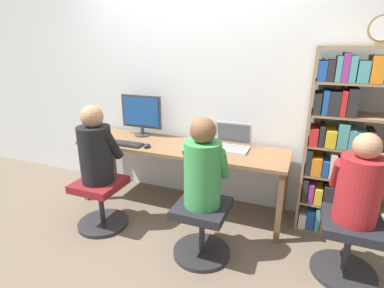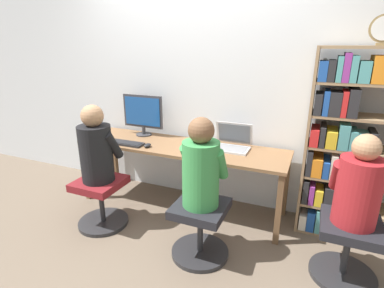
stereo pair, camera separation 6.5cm
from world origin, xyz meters
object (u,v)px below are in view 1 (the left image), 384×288
object	(u,v)px
desk_clock	(382,29)
laptop	(231,143)
desktop_monitor	(141,114)
person_at_laptop	(203,167)
person_at_monitor	(96,149)
keyboard	(123,143)
person_near_shelf	(360,184)
office_chair_side	(348,244)
office_chair_right	(202,227)
office_chair_left	(101,201)
bookshelf	(346,145)

from	to	relation	value
desk_clock	laptop	bearing A→B (deg)	176.24
desktop_monitor	person_at_laptop	size ratio (longest dim) A/B	0.68
person_at_monitor	person_at_laptop	size ratio (longest dim) A/B	1.00
keyboard	laptop	bearing A→B (deg)	15.97
laptop	desk_clock	xyz separation A→B (m)	(1.12, -0.07, 1.04)
desktop_monitor	person_near_shelf	bearing A→B (deg)	-16.70
keyboard	office_chair_side	distance (m)	2.21
office_chair_right	person_at_laptop	distance (m)	0.53
laptop	person_near_shelf	distance (m)	1.23
person_at_laptop	desk_clock	world-z (taller)	desk_clock
person_at_laptop	office_chair_side	bearing A→B (deg)	9.51
office_chair_left	bookshelf	world-z (taller)	bookshelf
office_chair_left	person_near_shelf	size ratio (longest dim) A/B	0.73
office_chair_left	desk_clock	xyz separation A→B (m)	(2.19, 0.66, 1.53)
person_at_laptop	bookshelf	world-z (taller)	bookshelf
desktop_monitor	person_at_monitor	distance (m)	0.80
laptop	office_chair_left	xyz separation A→B (m)	(-1.07, -0.73, -0.49)
desk_clock	person_near_shelf	world-z (taller)	desk_clock
laptop	person_at_monitor	size ratio (longest dim) A/B	0.52
laptop	person_at_monitor	xyz separation A→B (m)	(-1.07, -0.73, 0.04)
person_at_laptop	person_near_shelf	size ratio (longest dim) A/B	1.08
office_chair_left	person_at_monitor	distance (m)	0.53
desk_clock	person_at_laptop	bearing A→B (deg)	-148.49
laptop	office_chair_left	bearing A→B (deg)	-145.62
keyboard	office_chair_right	distance (m)	1.23
bookshelf	keyboard	bearing A→B (deg)	-171.48
desktop_monitor	laptop	size ratio (longest dim) A/B	1.32
person_near_shelf	office_chair_right	bearing A→B (deg)	-169.98
desktop_monitor	person_at_laptop	bearing A→B (deg)	-38.79
desktop_monitor	bookshelf	world-z (taller)	bookshelf
person_at_monitor	desk_clock	size ratio (longest dim) A/B	3.29
laptop	office_chair_right	bearing A→B (deg)	-91.49
laptop	office_chair_left	size ratio (longest dim) A/B	0.77
person_at_monitor	bookshelf	bearing A→B (deg)	19.33
bookshelf	office_chair_side	xyz separation A→B (m)	(0.05, -0.60, -0.59)
office_chair_right	bookshelf	bearing A→B (deg)	36.94
keyboard	office_chair_left	bearing A→B (deg)	-90.11
desktop_monitor	office_chair_side	xyz separation A→B (m)	(2.13, -0.64, -0.68)
person_at_monitor	desk_clock	bearing A→B (deg)	16.61
office_chair_right	desk_clock	world-z (taller)	desk_clock
office_chair_side	person_near_shelf	xyz separation A→B (m)	(-0.00, 0.00, 0.50)
office_chair_left	office_chair_right	size ratio (longest dim) A/B	1.00
person_at_monitor	bookshelf	xyz separation A→B (m)	(2.09, 0.73, 0.06)
desktop_monitor	bookshelf	size ratio (longest dim) A/B	0.29
office_chair_left	person_at_monitor	xyz separation A→B (m)	(0.00, 0.01, 0.53)
desktop_monitor	person_near_shelf	size ratio (longest dim) A/B	0.74
desktop_monitor	laptop	bearing A→B (deg)	-3.02
person_at_monitor	keyboard	bearing A→B (deg)	89.89
keyboard	office_chair_right	world-z (taller)	keyboard
person_at_laptop	office_chair_right	bearing A→B (deg)	-90.00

